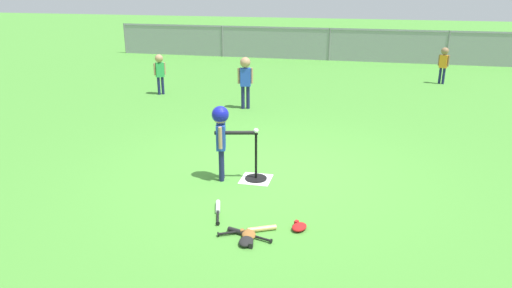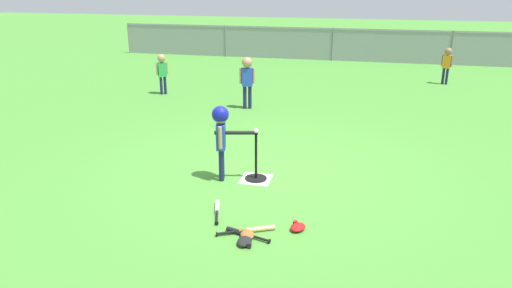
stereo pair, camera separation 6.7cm
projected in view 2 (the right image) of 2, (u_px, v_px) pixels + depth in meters
name	position (u px, v px, depth m)	size (l,w,h in m)	color
ground_plane	(269.00, 172.00, 7.23)	(60.00, 60.00, 0.00)	#478C33
home_plate	(256.00, 179.00, 6.99)	(0.44, 0.44, 0.01)	white
batting_tee	(256.00, 172.00, 6.95)	(0.32, 0.32, 0.71)	black
baseball_on_tee	(256.00, 131.00, 6.74)	(0.07, 0.07, 0.07)	white
batter_child	(221.00, 128.00, 6.73)	(0.62, 0.31, 1.11)	#191E4C
fielder_deep_right	(247.00, 76.00, 10.54)	(0.34, 0.23, 1.17)	#191E4C
fielder_deep_center	(447.00, 61.00, 13.06)	(0.28, 0.20, 1.01)	#191E4C
fielder_deep_left	(162.00, 69.00, 11.92)	(0.25, 0.22, 1.02)	#191E4C
spare_bat_silver	(217.00, 209.00, 6.02)	(0.23, 0.58, 0.06)	silver
spare_bat_wood	(254.00, 229.00, 5.53)	(0.65, 0.37, 0.06)	#DBB266
spare_bat_black	(242.00, 233.00, 5.45)	(0.56, 0.21, 0.06)	black
glove_by_plate	(245.00, 242.00, 5.26)	(0.17, 0.22, 0.07)	black
glove_near_bats	(298.00, 227.00, 5.57)	(0.22, 0.26, 0.07)	#B21919
glove_tossed_aside	(247.00, 234.00, 5.41)	(0.23, 0.26, 0.07)	brown
outfield_fence	(333.00, 43.00, 16.90)	(16.06, 0.06, 1.15)	slate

